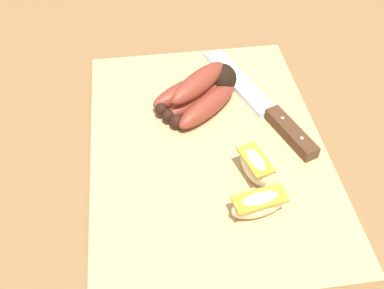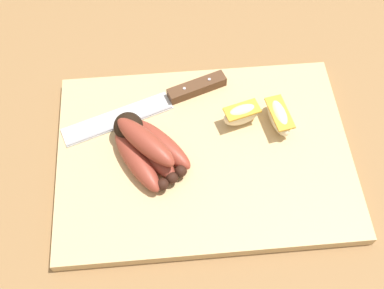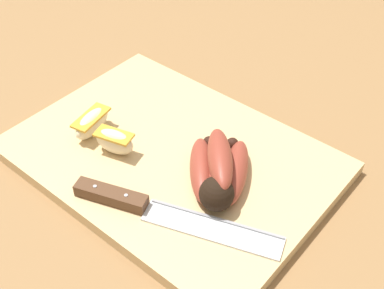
{
  "view_description": "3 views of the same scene",
  "coord_description": "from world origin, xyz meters",
  "px_view_note": "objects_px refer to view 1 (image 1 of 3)",
  "views": [
    {
      "loc": [
        -0.42,
        0.08,
        0.48
      ],
      "look_at": [
        -0.0,
        0.02,
        0.04
      ],
      "focal_mm": 42.69,
      "sensor_mm": 36.0,
      "label": 1
    },
    {
      "loc": [
        0.06,
        0.36,
        0.65
      ],
      "look_at": [
        0.03,
        0.0,
        0.05
      ],
      "focal_mm": 44.32,
      "sensor_mm": 36.0,
      "label": 2
    },
    {
      "loc": [
        0.38,
        -0.39,
        0.52
      ],
      "look_at": [
        0.04,
        0.01,
        0.04
      ],
      "focal_mm": 47.02,
      "sensor_mm": 36.0,
      "label": 3
    }
  ],
  "objects_px": {
    "chefs_knife": "(271,113)",
    "apple_wedge_middle": "(255,166)",
    "banana_bunch": "(201,92)",
    "apple_wedge_near": "(259,204)"
  },
  "relations": [
    {
      "from": "apple_wedge_near",
      "to": "apple_wedge_middle",
      "type": "bearing_deg",
      "value": -8.01
    },
    {
      "from": "apple_wedge_near",
      "to": "apple_wedge_middle",
      "type": "relative_size",
      "value": 1.15
    },
    {
      "from": "banana_bunch",
      "to": "apple_wedge_near",
      "type": "height_order",
      "value": "banana_bunch"
    },
    {
      "from": "apple_wedge_near",
      "to": "chefs_knife",
      "type": "bearing_deg",
      "value": -19.73
    },
    {
      "from": "chefs_knife",
      "to": "apple_wedge_middle",
      "type": "relative_size",
      "value": 4.25
    },
    {
      "from": "chefs_knife",
      "to": "apple_wedge_middle",
      "type": "height_order",
      "value": "apple_wedge_middle"
    },
    {
      "from": "chefs_knife",
      "to": "banana_bunch",
      "type": "bearing_deg",
      "value": 66.84
    },
    {
      "from": "apple_wedge_near",
      "to": "apple_wedge_middle",
      "type": "height_order",
      "value": "apple_wedge_middle"
    },
    {
      "from": "chefs_knife",
      "to": "apple_wedge_near",
      "type": "height_order",
      "value": "apple_wedge_near"
    },
    {
      "from": "banana_bunch",
      "to": "chefs_knife",
      "type": "distance_m",
      "value": 0.11
    }
  ]
}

